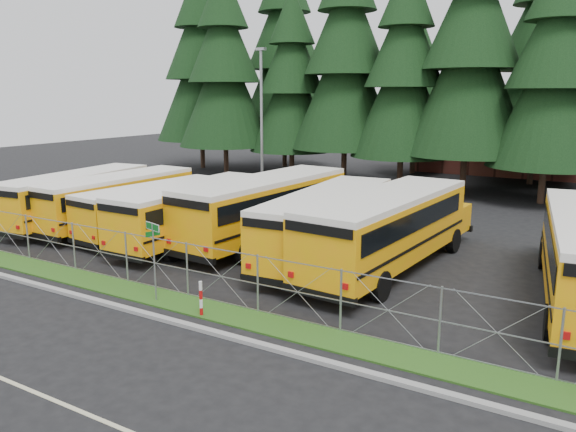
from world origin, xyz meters
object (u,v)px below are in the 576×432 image
object	(u,v)px
bus_0	(82,198)
bus_2	(159,209)
bus_3	(198,213)
bus_5	(331,225)
striped_bollard	(201,299)
bus_1	(123,201)
street_sign	(153,245)
bus_6	(391,231)
light_standard	(262,117)
bus_4	(270,210)

from	to	relation	value
bus_0	bus_2	xyz separation A→B (m)	(5.33, 0.44, -0.14)
bus_3	bus_5	distance (m)	6.87
bus_0	striped_bollard	world-z (taller)	bus_0
bus_1	bus_3	xyz separation A→B (m)	(5.52, -0.40, 0.01)
bus_3	street_sign	distance (m)	8.06
bus_3	bus_5	bearing A→B (deg)	5.21
bus_1	street_sign	size ratio (longest dim) A/B	3.86
bus_6	light_standard	size ratio (longest dim) A/B	1.21
bus_3	street_sign	xyz separation A→B (m)	(3.89, -7.04, 0.60)
bus_2	bus_5	xyz separation A→B (m)	(9.55, 0.45, 0.22)
bus_0	bus_4	size ratio (longest dim) A/B	0.89
bus_6	bus_2	bearing A→B (deg)	-173.81
bus_3	striped_bollard	world-z (taller)	bus_3
light_standard	striped_bollard	bearing A→B (deg)	-61.80
bus_0	street_sign	world-z (taller)	bus_0
bus_0	bus_4	world-z (taller)	bus_4
bus_0	bus_6	bearing A→B (deg)	-3.64
bus_0	light_standard	bearing A→B (deg)	68.68
light_standard	bus_4	bearing A→B (deg)	-55.08
bus_4	striped_bollard	bearing A→B (deg)	-66.80
street_sign	bus_2	bearing A→B (deg)	132.39
light_standard	bus_6	bearing A→B (deg)	-40.38
bus_6	street_sign	size ratio (longest dim) A/B	4.37
bus_0	bus_5	world-z (taller)	bus_5
bus_3	bus_0	bearing A→B (deg)	-178.43
bus_5	bus_4	bearing A→B (deg)	159.61
bus_4	street_sign	bearing A→B (deg)	-80.02
bus_0	bus_5	size ratio (longest dim) A/B	0.95
bus_1	bus_2	world-z (taller)	bus_1
bus_0	street_sign	size ratio (longest dim) A/B	3.89
bus_6	striped_bollard	size ratio (longest dim) A/B	10.23
bus_2	bus_5	bearing A→B (deg)	7.94
bus_3	bus_2	bearing A→B (deg)	175.73
bus_5	light_standard	xyz separation A→B (m)	(-11.43, 12.02, 3.99)
bus_6	bus_1	bearing A→B (deg)	-174.92
bus_0	bus_5	distance (m)	14.91
bus_1	bus_3	size ratio (longest dim) A/B	0.99
bus_5	bus_6	xyz separation A→B (m)	(2.76, -0.05, 0.09)
bus_5	striped_bollard	distance (m)	8.03
bus_1	bus_5	distance (m)	12.37
bus_1	light_standard	size ratio (longest dim) A/B	1.07
bus_0	bus_6	size ratio (longest dim) A/B	0.89
bus_1	bus_4	distance (m)	8.65
bus_4	bus_5	bearing A→B (deg)	-12.08
bus_0	bus_3	world-z (taller)	bus_0
bus_4	street_sign	size ratio (longest dim) A/B	4.35
bus_5	light_standard	world-z (taller)	light_standard
bus_3	bus_5	world-z (taller)	bus_5
bus_4	bus_1	bearing A→B (deg)	-166.55
street_sign	bus_6	bearing A→B (deg)	53.20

